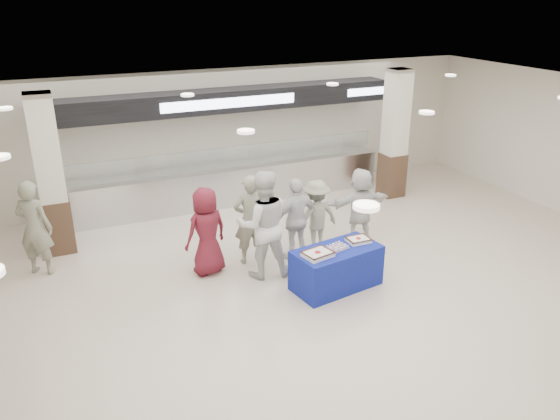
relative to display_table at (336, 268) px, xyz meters
name	(u,v)px	position (x,y,z in m)	size (l,w,h in m)	color
ground	(335,309)	(-0.38, -0.64, -0.38)	(14.00, 14.00, 0.00)	beige
serving_line	(227,158)	(-0.38, 4.75, 0.78)	(8.70, 0.85, 2.80)	silver
column_left	(51,179)	(-4.38, 3.56, 1.15)	(0.55, 0.55, 3.20)	#3A271A
column_right	(395,137)	(3.62, 3.56, 1.15)	(0.55, 0.55, 3.20)	#3A271A
display_table	(336,268)	(0.00, 0.00, 0.00)	(1.55, 0.78, 0.75)	navy
sheet_cake_left	(318,254)	(-0.45, -0.12, 0.42)	(0.54, 0.46, 0.10)	white
sheet_cake_right	(358,239)	(0.49, 0.10, 0.42)	(0.40, 0.31, 0.09)	white
cupcake_tray	(338,247)	(0.01, 0.01, 0.40)	(0.41, 0.34, 0.06)	#B3B3B8
civilian_maroon	(207,231)	(-1.92, 1.45, 0.46)	(0.82, 0.53, 1.68)	maroon
soldier_a	(250,220)	(-1.03, 1.52, 0.51)	(0.65, 0.43, 1.78)	gray
chef_tall	(263,224)	(-1.01, 0.94, 0.64)	(0.99, 0.77, 2.03)	white
chef_short	(296,220)	(-0.17, 1.29, 0.46)	(0.97, 0.41, 1.66)	white
soldier_b	(316,216)	(0.33, 1.45, 0.38)	(0.97, 0.56, 1.51)	gray
civilian_white	(360,205)	(1.38, 1.50, 0.42)	(1.48, 0.47, 1.60)	white
soldier_bg	(35,228)	(-4.78, 2.71, 0.54)	(0.67, 0.44, 1.83)	gray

